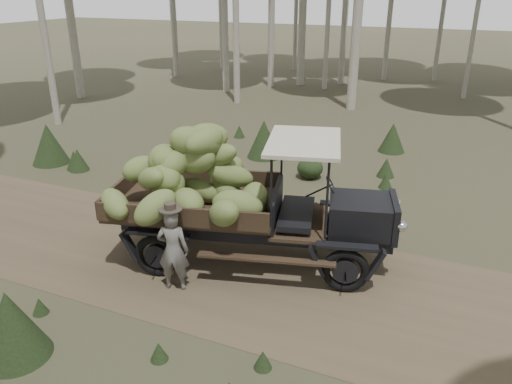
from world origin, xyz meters
TOP-DOWN VIEW (x-y plane):
  - ground at (0.00, 0.00)m, footprint 120.00×120.00m
  - dirt_track at (0.00, 0.00)m, footprint 70.00×4.00m
  - banana_truck at (-2.76, 0.26)m, footprint 5.74×3.47m
  - farmer at (-3.08, -0.95)m, footprint 0.65×0.51m
  - undergrowth at (2.01, -0.39)m, footprint 22.52×21.31m

SIDE VIEW (x-z plane):
  - ground at x=0.00m, z-range 0.00..0.00m
  - dirt_track at x=0.00m, z-range 0.00..0.01m
  - undergrowth at x=2.01m, z-range -0.14..1.22m
  - farmer at x=-3.08m, z-range -0.05..1.64m
  - banana_truck at x=-2.76m, z-range 0.23..3.01m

